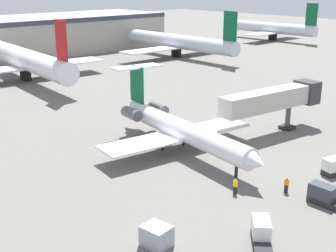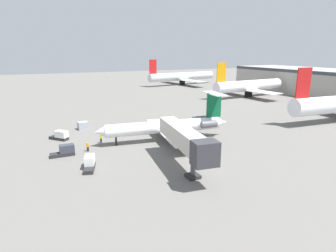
{
  "view_description": "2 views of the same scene",
  "coord_description": "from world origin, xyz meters",
  "px_view_note": "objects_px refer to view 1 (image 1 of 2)",
  "views": [
    {
      "loc": [
        -33.89,
        -37.45,
        20.32
      ],
      "look_at": [
        0.36,
        -0.46,
        3.94
      ],
      "focal_mm": 48.43,
      "sensor_mm": 36.0,
      "label": 1
    },
    {
      "loc": [
        51.85,
        -23.01,
        17.2
      ],
      "look_at": [
        3.26,
        0.09,
        3.08
      ],
      "focal_mm": 30.34,
      "sensor_mm": 36.0,
      "label": 2
    }
  ],
  "objects_px": {
    "jet_bridge": "(277,99)",
    "baggage_tug_trailing": "(336,167)",
    "baggage_tug_lead": "(261,234)",
    "parked_airliner_east_mid": "(177,42)",
    "regional_jet": "(178,127)",
    "cargo_container_uld": "(157,236)",
    "parked_airliner_east_end": "(274,28)",
    "ground_crew_marshaller": "(286,185)",
    "parked_airliner_centre": "(24,59)",
    "baggage_tug_spare": "(325,196)",
    "ground_crew_loader": "(235,186)"
  },
  "relations": [
    {
      "from": "jet_bridge",
      "to": "baggage_tug_trailing",
      "type": "distance_m",
      "value": 15.15
    },
    {
      "from": "baggage_tug_lead",
      "to": "parked_airliner_east_mid",
      "type": "bearing_deg",
      "value": 50.37
    },
    {
      "from": "regional_jet",
      "to": "cargo_container_uld",
      "type": "height_order",
      "value": "regional_jet"
    },
    {
      "from": "jet_bridge",
      "to": "parked_airliner_east_end",
      "type": "xyz_separation_m",
      "value": [
        83.61,
        58.23,
        -0.71
      ]
    },
    {
      "from": "ground_crew_marshaller",
      "to": "baggage_tug_lead",
      "type": "height_order",
      "value": "baggage_tug_lead"
    },
    {
      "from": "jet_bridge",
      "to": "parked_airliner_east_mid",
      "type": "relative_size",
      "value": 0.42
    },
    {
      "from": "parked_airliner_centre",
      "to": "parked_airliner_east_mid",
      "type": "height_order",
      "value": "parked_airliner_centre"
    },
    {
      "from": "regional_jet",
      "to": "parked_airliner_east_end",
      "type": "relative_size",
      "value": 0.85
    },
    {
      "from": "jet_bridge",
      "to": "parked_airliner_centre",
      "type": "relative_size",
      "value": 0.41
    },
    {
      "from": "baggage_tug_lead",
      "to": "cargo_container_uld",
      "type": "height_order",
      "value": "baggage_tug_lead"
    },
    {
      "from": "baggage_tug_lead",
      "to": "parked_airliner_east_end",
      "type": "xyz_separation_m",
      "value": [
        107.9,
        73.63,
        3.29
      ]
    },
    {
      "from": "regional_jet",
      "to": "parked_airliner_centre",
      "type": "height_order",
      "value": "parked_airliner_centre"
    },
    {
      "from": "baggage_tug_lead",
      "to": "baggage_tug_spare",
      "type": "bearing_deg",
      "value": -1.0
    },
    {
      "from": "baggage_tug_trailing",
      "to": "parked_airliner_centre",
      "type": "bearing_deg",
      "value": 92.28
    },
    {
      "from": "baggage_tug_trailing",
      "to": "parked_airliner_east_end",
      "type": "distance_m",
      "value": 115.22
    },
    {
      "from": "baggage_tug_spare",
      "to": "cargo_container_uld",
      "type": "xyz_separation_m",
      "value": [
        -16.27,
        5.61,
        0.02
      ]
    },
    {
      "from": "ground_crew_marshaller",
      "to": "parked_airliner_east_end",
      "type": "xyz_separation_m",
      "value": [
        98.61,
        69.9,
        3.27
      ]
    },
    {
      "from": "regional_jet",
      "to": "baggage_tug_lead",
      "type": "height_order",
      "value": "regional_jet"
    },
    {
      "from": "baggage_tug_trailing",
      "to": "parked_airliner_centre",
      "type": "distance_m",
      "value": 68.17
    },
    {
      "from": "baggage_tug_lead",
      "to": "parked_airliner_centre",
      "type": "relative_size",
      "value": 0.09
    },
    {
      "from": "baggage_tug_trailing",
      "to": "parked_airliner_east_end",
      "type": "height_order",
      "value": "parked_airliner_east_end"
    },
    {
      "from": "baggage_tug_lead",
      "to": "parked_airliner_east_mid",
      "type": "xyz_separation_m",
      "value": [
        58.7,
        70.87,
        3.32
      ]
    },
    {
      "from": "baggage_tug_spare",
      "to": "parked_airliner_east_mid",
      "type": "relative_size",
      "value": 0.1
    },
    {
      "from": "jet_bridge",
      "to": "parked_airliner_centre",
      "type": "distance_m",
      "value": 56.08
    },
    {
      "from": "baggage_tug_trailing",
      "to": "parked_airliner_east_end",
      "type": "bearing_deg",
      "value": 38.07
    },
    {
      "from": "jet_bridge",
      "to": "baggage_tug_trailing",
      "type": "xyz_separation_m",
      "value": [
        -7.07,
        -12.79,
        -3.99
      ]
    },
    {
      "from": "parked_airliner_centre",
      "to": "cargo_container_uld",
      "type": "bearing_deg",
      "value": -107.81
    },
    {
      "from": "ground_crew_loader",
      "to": "cargo_container_uld",
      "type": "distance_m",
      "value": 11.81
    },
    {
      "from": "jet_bridge",
      "to": "parked_airliner_centre",
      "type": "height_order",
      "value": "parked_airliner_centre"
    },
    {
      "from": "jet_bridge",
      "to": "cargo_container_uld",
      "type": "bearing_deg",
      "value": -162.04
    },
    {
      "from": "baggage_tug_spare",
      "to": "parked_airliner_east_end",
      "type": "relative_size",
      "value": 0.12
    },
    {
      "from": "baggage_tug_lead",
      "to": "parked_airliner_east_end",
      "type": "height_order",
      "value": "parked_airliner_east_end"
    },
    {
      "from": "baggage_tug_trailing",
      "to": "parked_airliner_east_mid",
      "type": "height_order",
      "value": "parked_airliner_east_mid"
    },
    {
      "from": "baggage_tug_spare",
      "to": "ground_crew_loader",
      "type": "bearing_deg",
      "value": 122.57
    },
    {
      "from": "baggage_tug_lead",
      "to": "parked_airliner_east_mid",
      "type": "height_order",
      "value": "parked_airliner_east_mid"
    },
    {
      "from": "ground_crew_marshaller",
      "to": "parked_airliner_east_end",
      "type": "relative_size",
      "value": 0.05
    },
    {
      "from": "cargo_container_uld",
      "to": "parked_airliner_east_mid",
      "type": "bearing_deg",
      "value": 45.14
    },
    {
      "from": "baggage_tug_lead",
      "to": "parked_airliner_centre",
      "type": "xyz_separation_m",
      "value": [
        14.51,
        70.62,
        3.63
      ]
    },
    {
      "from": "ground_crew_loader",
      "to": "baggage_tug_trailing",
      "type": "xyz_separation_m",
      "value": [
        11.94,
        -4.36,
        -0.02
      ]
    },
    {
      "from": "parked_airliner_east_end",
      "to": "parked_airliner_centre",
      "type": "bearing_deg",
      "value": -178.16
    },
    {
      "from": "baggage_tug_lead",
      "to": "ground_crew_marshaller",
      "type": "bearing_deg",
      "value": 21.89
    },
    {
      "from": "jet_bridge",
      "to": "baggage_tug_lead",
      "type": "bearing_deg",
      "value": -147.63
    },
    {
      "from": "regional_jet",
      "to": "parked_airliner_east_mid",
      "type": "xyz_separation_m",
      "value": [
        49.06,
        51.19,
        1.19
      ]
    },
    {
      "from": "regional_jet",
      "to": "ground_crew_marshaller",
      "type": "xyz_separation_m",
      "value": [
        -0.34,
        -15.95,
        -2.11
      ]
    },
    {
      "from": "ground_crew_marshaller",
      "to": "parked_airliner_centre",
      "type": "distance_m",
      "value": 67.19
    },
    {
      "from": "ground_crew_marshaller",
      "to": "parked_airliner_east_end",
      "type": "bearing_deg",
      "value": 35.33
    },
    {
      "from": "parked_airliner_east_end",
      "to": "cargo_container_uld",
      "type": "bearing_deg",
      "value": -149.19
    },
    {
      "from": "baggage_tug_trailing",
      "to": "cargo_container_uld",
      "type": "bearing_deg",
      "value": 173.17
    },
    {
      "from": "baggage_tug_spare",
      "to": "parked_airliner_east_mid",
      "type": "bearing_deg",
      "value": 55.48
    },
    {
      "from": "parked_airliner_east_mid",
      "to": "baggage_tug_spare",
      "type": "bearing_deg",
      "value": -124.52
    }
  ]
}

